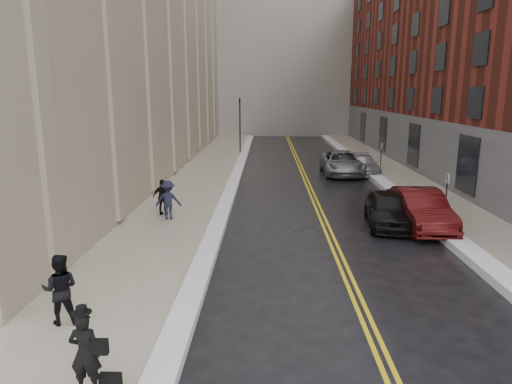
# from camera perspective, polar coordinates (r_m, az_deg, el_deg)

# --- Properties ---
(ground) EXTENTS (160.00, 160.00, 0.00)m
(ground) POSITION_cam_1_polar(r_m,az_deg,el_deg) (13.29, 1.67, -13.21)
(ground) COLOR black
(ground) RESTS_ON ground
(sidewalk_left) EXTENTS (4.00, 64.00, 0.15)m
(sidewalk_left) POSITION_cam_1_polar(r_m,az_deg,el_deg) (28.89, -7.40, 1.02)
(sidewalk_left) COLOR gray
(sidewalk_left) RESTS_ON ground
(sidewalk_right) EXTENTS (3.00, 64.00, 0.15)m
(sidewalk_right) POSITION_cam_1_polar(r_m,az_deg,el_deg) (29.96, 19.05, 0.85)
(sidewalk_right) COLOR gray
(sidewalk_right) RESTS_ON ground
(lane_stripe_a) EXTENTS (0.12, 64.00, 0.01)m
(lane_stripe_a) POSITION_cam_1_polar(r_m,az_deg,el_deg) (28.67, 6.33, 0.82)
(lane_stripe_a) COLOR gold
(lane_stripe_a) RESTS_ON ground
(lane_stripe_b) EXTENTS (0.12, 64.00, 0.01)m
(lane_stripe_b) POSITION_cam_1_polar(r_m,az_deg,el_deg) (28.69, 6.80, 0.81)
(lane_stripe_b) COLOR gold
(lane_stripe_b) RESTS_ON ground
(snow_ridge_left) EXTENTS (0.70, 60.80, 0.26)m
(snow_ridge_left) POSITION_cam_1_polar(r_m,az_deg,el_deg) (28.62, -2.84, 1.12)
(snow_ridge_left) COLOR white
(snow_ridge_left) RESTS_ON ground
(snow_ridge_right) EXTENTS (0.85, 60.80, 0.30)m
(snow_ridge_right) POSITION_cam_1_polar(r_m,az_deg,el_deg) (29.44, 15.62, 1.02)
(snow_ridge_right) COLOR white
(snow_ridge_right) RESTS_ON ground
(building_right) EXTENTS (14.00, 50.00, 18.00)m
(building_right) POSITION_cam_1_polar(r_m,az_deg,el_deg) (39.28, 29.20, 15.69)
(building_right) COLOR maroon
(building_right) RESTS_ON ground
(traffic_signal) EXTENTS (0.18, 0.15, 5.20)m
(traffic_signal) POSITION_cam_1_polar(r_m,az_deg,el_deg) (42.14, -2.02, 8.83)
(traffic_signal) COLOR black
(traffic_signal) RESTS_ON ground
(parking_sign_near) EXTENTS (0.06, 0.35, 2.23)m
(parking_sign_near) POSITION_cam_1_polar(r_m,az_deg,el_deg) (21.96, 22.71, -0.08)
(parking_sign_near) COLOR black
(parking_sign_near) RESTS_ON ground
(parking_sign_far) EXTENTS (0.06, 0.35, 2.23)m
(parking_sign_far) POSITION_cam_1_polar(r_m,az_deg,el_deg) (33.25, 15.35, 4.42)
(parking_sign_far) COLOR black
(parking_sign_far) RESTS_ON ground
(car_black) EXTENTS (2.28, 4.61, 1.51)m
(car_black) POSITION_cam_1_polar(r_m,az_deg,el_deg) (20.68, 16.19, -2.04)
(car_black) COLOR black
(car_black) RESTS_ON ground
(car_maroon) EXTENTS (1.80, 5.04, 1.65)m
(car_maroon) POSITION_cam_1_polar(r_m,az_deg,el_deg) (20.77, 19.84, -2.02)
(car_maroon) COLOR #420B0C
(car_maroon) RESTS_ON ground
(car_silver_near) EXTENTS (1.86, 4.47, 1.29)m
(car_silver_near) POSITION_cam_1_polar(r_m,az_deg,el_deg) (33.40, 13.33, 3.33)
(car_silver_near) COLOR #A5A6AC
(car_silver_near) RESTS_ON ground
(car_silver_far) EXTENTS (2.80, 5.88, 1.62)m
(car_silver_far) POSITION_cam_1_polar(r_m,az_deg,el_deg) (32.91, 10.67, 3.61)
(car_silver_far) COLOR gray
(car_silver_far) RESTS_ON ground
(pedestrian_main) EXTENTS (0.60, 0.40, 1.64)m
(pedestrian_main) POSITION_cam_1_polar(r_m,az_deg,el_deg) (9.61, -20.56, -18.31)
(pedestrian_main) COLOR black
(pedestrian_main) RESTS_ON sidewalk_left
(pedestrian_a) EXTENTS (0.98, 0.83, 1.78)m
(pedestrian_a) POSITION_cam_1_polar(r_m,az_deg,el_deg) (12.34, -23.27, -11.09)
(pedestrian_a) COLOR black
(pedestrian_a) RESTS_ON sidewalk_left
(pedestrian_b) EXTENTS (1.19, 0.75, 1.75)m
(pedestrian_b) POSITION_cam_1_polar(r_m,az_deg,el_deg) (20.67, -10.92, -0.99)
(pedestrian_b) COLOR black
(pedestrian_b) RESTS_ON sidewalk_left
(pedestrian_c) EXTENTS (1.03, 0.56, 1.67)m
(pedestrian_c) POSITION_cam_1_polar(r_m,az_deg,el_deg) (21.43, -11.55, -0.66)
(pedestrian_c) COLOR black
(pedestrian_c) RESTS_ON sidewalk_left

